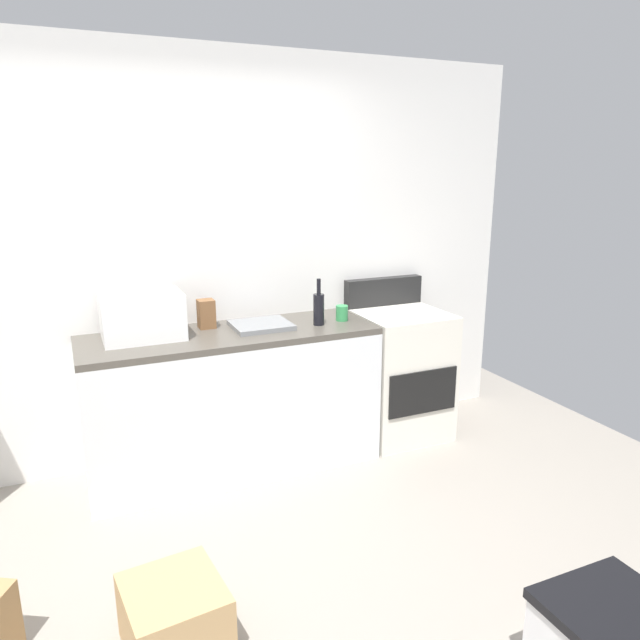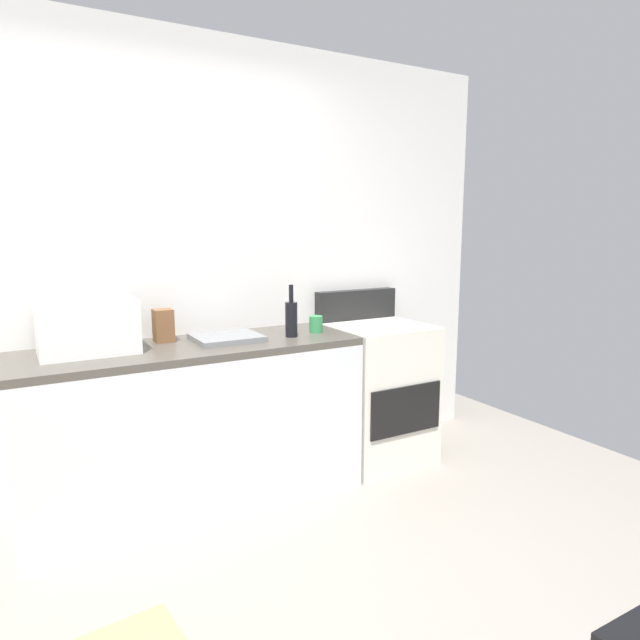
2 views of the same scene
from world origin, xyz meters
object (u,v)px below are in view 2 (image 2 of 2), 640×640
(microwave, at_px, (87,326))
(knife_block, at_px, (163,326))
(wine_bottle, at_px, (291,318))
(coffee_mug, at_px, (316,324))
(stove_oven, at_px, (377,390))

(microwave, relative_size, knife_block, 2.56)
(wine_bottle, bearing_deg, microwave, 172.48)
(coffee_mug, bearing_deg, stove_oven, 3.58)
(coffee_mug, bearing_deg, microwave, 175.36)
(stove_oven, distance_m, coffee_mug, 0.68)
(wine_bottle, bearing_deg, stove_oven, 6.01)
(wine_bottle, xyz_separation_m, knife_block, (-0.67, 0.22, -0.02))
(knife_block, bearing_deg, coffee_mug, -11.90)
(stove_oven, distance_m, microwave, 1.82)
(wine_bottle, height_order, coffee_mug, wine_bottle)
(stove_oven, xyz_separation_m, coffee_mug, (-0.47, -0.03, 0.48))
(microwave, distance_m, knife_block, 0.41)
(stove_oven, distance_m, wine_bottle, 0.86)
(knife_block, bearing_deg, microwave, -168.75)
(knife_block, bearing_deg, stove_oven, -6.48)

